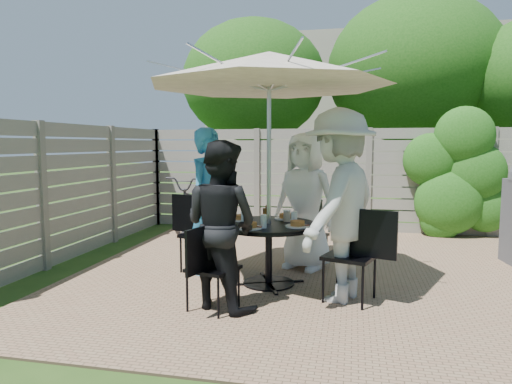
% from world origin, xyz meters
% --- Properties ---
extents(backyard_envelope, '(60.00, 60.00, 5.00)m').
position_xyz_m(backyard_envelope, '(0.09, 10.29, 2.61)').
color(backyard_envelope, '#264716').
rests_on(backyard_envelope, ground).
extents(patio_table, '(1.39, 1.39, 0.70)m').
position_xyz_m(patio_table, '(-1.15, -0.38, 0.49)').
color(patio_table, black).
rests_on(patio_table, ground).
extents(umbrella, '(3.41, 3.41, 2.53)m').
position_xyz_m(umbrella, '(-1.15, -0.38, 2.35)').
color(umbrella, silver).
rests_on(umbrella, ground).
extents(chair_back, '(0.50, 0.63, 0.82)m').
position_xyz_m(chair_back, '(-0.79, 0.51, 0.25)').
color(chair_back, black).
rests_on(chair_back, ground).
extents(person_back, '(0.98, 0.82, 1.71)m').
position_xyz_m(person_back, '(-0.84, 0.39, 0.85)').
color(person_back, white).
rests_on(person_back, ground).
extents(chair_left, '(0.72, 0.55, 0.94)m').
position_xyz_m(chair_left, '(-2.05, -0.01, 0.28)').
color(chair_left, black).
rests_on(chair_left, ground).
extents(person_left, '(0.63, 0.75, 1.76)m').
position_xyz_m(person_left, '(-1.92, -0.06, 0.88)').
color(person_left, '#2B81BE').
rests_on(person_left, ground).
extents(chair_front, '(0.50, 0.64, 0.83)m').
position_xyz_m(chair_front, '(-1.52, -1.27, 0.25)').
color(chair_front, black).
rests_on(chair_front, ground).
extents(person_front, '(0.95, 0.86, 1.60)m').
position_xyz_m(person_front, '(-1.47, -1.15, 0.80)').
color(person_front, black).
rests_on(person_front, ground).
extents(chair_right, '(0.72, 0.57, 0.94)m').
position_xyz_m(chair_right, '(-0.26, -0.75, 0.28)').
color(chair_right, black).
rests_on(chair_right, ground).
extents(person_right, '(1.13, 1.41, 1.91)m').
position_xyz_m(person_right, '(-0.39, -0.70, 0.96)').
color(person_right, '#B5B7B2').
rests_on(person_right, ground).
extents(plate_back, '(0.26, 0.26, 0.06)m').
position_xyz_m(plate_back, '(-1.02, -0.05, 0.72)').
color(plate_back, white).
rests_on(plate_back, patio_table).
extents(plate_left, '(0.26, 0.26, 0.06)m').
position_xyz_m(plate_left, '(-1.49, -0.24, 0.72)').
color(plate_left, white).
rests_on(plate_left, patio_table).
extents(plate_front, '(0.26, 0.26, 0.06)m').
position_xyz_m(plate_front, '(-1.29, -0.71, 0.72)').
color(plate_front, white).
rests_on(plate_front, patio_table).
extents(plate_right, '(0.26, 0.26, 0.06)m').
position_xyz_m(plate_right, '(-0.82, -0.52, 0.72)').
color(plate_right, white).
rests_on(plate_right, patio_table).
extents(glass_left, '(0.07, 0.07, 0.14)m').
position_xyz_m(glass_left, '(-1.43, -0.38, 0.77)').
color(glass_left, silver).
rests_on(glass_left, patio_table).
extents(glass_front, '(0.07, 0.07, 0.14)m').
position_xyz_m(glass_front, '(-1.16, -0.66, 0.77)').
color(glass_front, silver).
rests_on(glass_front, patio_table).
extents(glass_right, '(0.07, 0.07, 0.14)m').
position_xyz_m(glass_right, '(-0.87, -0.38, 0.77)').
color(glass_right, silver).
rests_on(glass_right, patio_table).
extents(syrup_jug, '(0.09, 0.09, 0.16)m').
position_xyz_m(syrup_jug, '(-1.19, -0.31, 0.78)').
color(syrup_jug, '#59280C').
rests_on(syrup_jug, patio_table).
extents(coffee_cup, '(0.08, 0.08, 0.12)m').
position_xyz_m(coffee_cup, '(-0.98, -0.21, 0.76)').
color(coffee_cup, '#C6B293').
rests_on(coffee_cup, patio_table).
extents(bicycle, '(0.71, 1.93, 1.01)m').
position_xyz_m(bicycle, '(-3.09, 2.60, 0.50)').
color(bicycle, '#333338').
rests_on(bicycle, ground).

